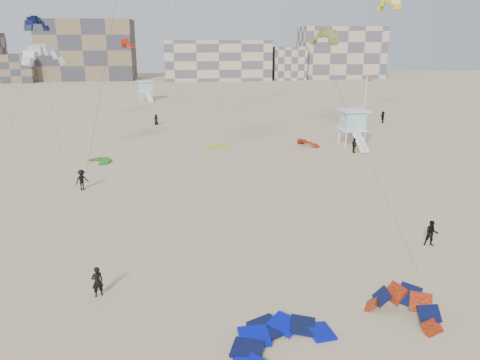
{
  "coord_description": "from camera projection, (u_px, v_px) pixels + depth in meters",
  "views": [
    {
      "loc": [
        0.88,
        -20.28,
        13.01
      ],
      "look_at": [
        3.71,
        6.0,
        4.87
      ],
      "focal_mm": 35.0,
      "sensor_mm": 36.0,
      "label": 1
    }
  ],
  "objects": [
    {
      "name": "condo_west_b",
      "position": [
        88.0,
        50.0,
        144.62
      ],
      "size": [
        28.0,
        14.0,
        18.0
      ],
      "primitive_type": "cube",
      "color": "#7C644B",
      "rests_on": "ground"
    },
    {
      "name": "lifeguard_tower_near",
      "position": [
        352.0,
        128.0,
        57.56
      ],
      "size": [
        3.27,
        6.13,
        4.45
      ],
      "rotation": [
        0.0,
        0.0,
        0.04
      ],
      "color": "white",
      "rests_on": "ground"
    },
    {
      "name": "kitesurfer_e",
      "position": [
        156.0,
        120.0,
        71.63
      ],
      "size": [
        0.81,
        0.56,
        1.6
      ],
      "primitive_type": "imported",
      "rotation": [
        0.0,
        0.0,
        -0.06
      ],
      "color": "black",
      "rests_on": "ground"
    },
    {
      "name": "kitesurfer_d",
      "position": [
        354.0,
        145.0,
        54.33
      ],
      "size": [
        0.53,
        1.07,
        1.76
      ],
      "primitive_type": "imported",
      "rotation": [
        0.0,
        0.0,
        1.68
      ],
      "color": "black",
      "rests_on": "ground"
    },
    {
      "name": "kitesurfer_b",
      "position": [
        432.0,
        233.0,
        30.11
      ],
      "size": [
        0.99,
        0.86,
        1.72
      ],
      "primitive_type": "imported",
      "rotation": [
        0.0,
        0.0,
        -0.29
      ],
      "color": "black",
      "rests_on": "ground"
    },
    {
      "name": "kitesurfer_f",
      "position": [
        383.0,
        117.0,
        73.43
      ],
      "size": [
        0.79,
        1.72,
        1.79
      ],
      "primitive_type": "imported",
      "rotation": [
        0.0,
        0.0,
        -1.74
      ],
      "color": "black",
      "rests_on": "ground"
    },
    {
      "name": "kite_ground_orange",
      "position": [
        402.0,
        317.0,
        22.67
      ],
      "size": [
        4.96,
        4.95,
        3.53
      ],
      "primitive_type": null,
      "rotation": [
        0.79,
        0.0,
        -0.83
      ],
      "color": "red",
      "rests_on": "ground"
    },
    {
      "name": "condo_fill_left",
      "position": [
        16.0,
        68.0,
        138.34
      ],
      "size": [
        12.0,
        10.0,
        8.0
      ],
      "primitive_type": "cube",
      "color": "#7C644B",
      "rests_on": "ground"
    },
    {
      "name": "kite_ground_blue",
      "position": [
        280.0,
        342.0,
        20.75
      ],
      "size": [
        6.32,
        6.42,
        1.17
      ],
      "primitive_type": null,
      "rotation": [
        0.1,
        0.0,
        0.48
      ],
      "color": "#0004DE",
      "rests_on": "ground"
    },
    {
      "name": "condo_mid",
      "position": [
        217.0,
        60.0,
        145.8
      ],
      "size": [
        32.0,
        16.0,
        12.0
      ],
      "primitive_type": "cube",
      "color": "#C1A78E",
      "rests_on": "ground"
    },
    {
      "name": "lifeguard_tower_far",
      "position": [
        146.0,
        91.0,
        98.66
      ],
      "size": [
        3.67,
        6.0,
        4.06
      ],
      "rotation": [
        0.0,
        0.0,
        0.35
      ],
      "color": "white",
      "rests_on": "ground"
    },
    {
      "name": "kite_fly_olive",
      "position": [
        324.0,
        38.0,
        53.39
      ],
      "size": [
        5.18,
        7.91,
        13.33
      ],
      "rotation": [
        0.0,
        0.0,
        -1.02
      ],
      "color": "olive",
      "rests_on": "ground"
    },
    {
      "name": "flagpole",
      "position": [
        365.0,
        108.0,
        58.2
      ],
      "size": [
        0.69,
        0.11,
        8.5
      ],
      "color": "white",
      "rests_on": "ground"
    },
    {
      "name": "condo_fill_right",
      "position": [
        288.0,
        63.0,
        146.45
      ],
      "size": [
        10.0,
        10.0,
        10.0
      ],
      "primitive_type": "cube",
      "color": "#C1A78E",
      "rests_on": "ground"
    },
    {
      "name": "kite_ground_yellow",
      "position": [
        216.0,
        148.0,
        57.11
      ],
      "size": [
        3.44,
        3.55,
        0.54
      ],
      "primitive_type": null,
      "rotation": [
        0.05,
        0.0,
        0.24
      ],
      "color": "yellow",
      "rests_on": "ground"
    },
    {
      "name": "ground",
      "position": [
        178.0,
        312.0,
        23.01
      ],
      "size": [
        320.0,
        320.0,
        0.0
      ],
      "primitive_type": "plane",
      "color": "#CCB989",
      "rests_on": "ground"
    },
    {
      "name": "kite_fly_grey",
      "position": [
        43.0,
        57.0,
        45.57
      ],
      "size": [
        5.49,
        5.51,
        11.68
      ],
      "rotation": [
        0.0,
        0.0,
        0.69
      ],
      "color": "silver",
      "rests_on": "ground"
    },
    {
      "name": "kite_ground_green",
      "position": [
        100.0,
        162.0,
        50.59
      ],
      "size": [
        4.12,
        4.07,
        1.06
      ],
      "primitive_type": null,
      "rotation": [
        0.15,
        0.0,
        -0.94
      ],
      "color": "#188119",
      "rests_on": "ground"
    },
    {
      "name": "condo_east",
      "position": [
        340.0,
        53.0,
        151.21
      ],
      "size": [
        26.0,
        14.0,
        16.0
      ],
      "primitive_type": "cube",
      "color": "#C1A78E",
      "rests_on": "ground"
    },
    {
      "name": "kite_ground_red_far",
      "position": [
        307.0,
        146.0,
        58.0
      ],
      "size": [
        4.22,
        4.17,
        2.74
      ],
      "primitive_type": null,
      "rotation": [
        0.58,
        0.0,
        2.15
      ],
      "color": "#B42600",
      "rests_on": "ground"
    },
    {
      "name": "kite_fly_red",
      "position": [
        127.0,
        44.0,
        78.52
      ],
      "size": [
        4.14,
        7.64,
        12.03
      ],
      "rotation": [
        0.0,
        0.0,
        2.2
      ],
      "color": "#B42600",
      "rests_on": "ground"
    },
    {
      "name": "kite_fly_navy",
      "position": [
        36.0,
        25.0,
        61.78
      ],
      "size": [
        5.93,
        7.23,
        14.78
      ],
      "rotation": [
        0.0,
        0.0,
        1.06
      ],
      "color": "#0B0F3B",
      "rests_on": "ground"
    },
    {
      "name": "kite_fly_yellow",
      "position": [
        389.0,
        4.0,
        67.36
      ],
      "size": [
        5.04,
        6.43,
        17.83
      ],
      "rotation": [
        0.0,
        0.0,
        -1.26
      ],
      "color": "yellow",
      "rests_on": "ground"
    },
    {
      "name": "kitesurfer_main",
      "position": [
        97.0,
        282.0,
        24.23
      ],
      "size": [
        0.73,
        0.64,
        1.67
      ],
      "primitive_type": "imported",
      "rotation": [
        0.0,
        0.0,
        3.62
      ],
      "color": "black",
      "rests_on": "ground"
    },
    {
      "name": "kitesurfer_c",
      "position": [
        82.0,
        180.0,
        41.11
      ],
      "size": [
        1.35,
        1.31,
        1.85
      ],
      "primitive_type": "imported",
      "rotation": [
        0.0,
        0.0,
        0.72
      ],
      "color": "black",
      "rests_on": "ground"
    }
  ]
}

